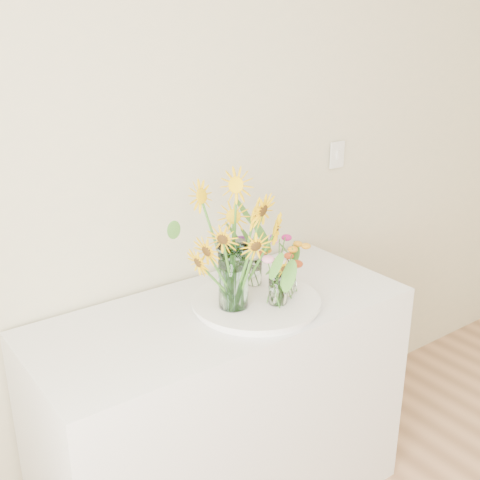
{
  "coord_description": "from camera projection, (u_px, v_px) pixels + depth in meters",
  "views": [
    {
      "loc": [
        -1.44,
        0.33,
        1.9
      ],
      "look_at": [
        -0.31,
        1.87,
        1.18
      ],
      "focal_mm": 45.0,
      "sensor_mm": 36.0,
      "label": 1
    }
  ],
  "objects": [
    {
      "name": "counter",
      "position": [
        224.0,
        413.0,
        2.33
      ],
      "size": [
        1.4,
        0.6,
        0.9
      ],
      "primitive_type": "cube",
      "color": "white",
      "rests_on": "ground_plane"
    },
    {
      "name": "tray",
      "position": [
        256.0,
        304.0,
        2.18
      ],
      "size": [
        0.44,
        0.44,
        0.02
      ],
      "primitive_type": "cylinder",
      "color": "white",
      "rests_on": "counter"
    },
    {
      "name": "mason_jar",
      "position": [
        233.0,
        276.0,
        2.08
      ],
      "size": [
        0.12,
        0.12,
        0.24
      ],
      "primitive_type": "cylinder",
      "rotation": [
        0.0,
        0.0,
        -0.14
      ],
      "color": "silver",
      "rests_on": "tray"
    },
    {
      "name": "sunflower_bouquet",
      "position": [
        233.0,
        243.0,
        2.04
      ],
      "size": [
        0.81,
        0.81,
        0.49
      ],
      "primitive_type": null,
      "rotation": [
        0.0,
        0.0,
        -0.14
      ],
      "color": "#FFC405",
      "rests_on": "tray"
    },
    {
      "name": "small_vase_a",
      "position": [
        278.0,
        289.0,
        2.13
      ],
      "size": [
        0.07,
        0.07,
        0.12
      ],
      "primitive_type": "cylinder",
      "rotation": [
        0.0,
        0.0,
        -0.02
      ],
      "color": "white",
      "rests_on": "tray"
    },
    {
      "name": "wildflower_posy_a",
      "position": [
        278.0,
        278.0,
        2.11
      ],
      "size": [
        0.19,
        0.19,
        0.21
      ],
      "primitive_type": null,
      "color": "orange",
      "rests_on": "tray"
    },
    {
      "name": "small_vase_b",
      "position": [
        284.0,
        278.0,
        2.19
      ],
      "size": [
        0.11,
        0.11,
        0.14
      ],
      "primitive_type": null,
      "rotation": [
        0.0,
        0.0,
        -0.16
      ],
      "color": "white",
      "rests_on": "tray"
    },
    {
      "name": "wildflower_posy_b",
      "position": [
        284.0,
        267.0,
        2.18
      ],
      "size": [
        0.21,
        0.21,
        0.23
      ],
      "primitive_type": null,
      "color": "orange",
      "rests_on": "tray"
    },
    {
      "name": "small_vase_c",
      "position": [
        254.0,
        272.0,
        2.29
      ],
      "size": [
        0.08,
        0.08,
        0.11
      ],
      "primitive_type": "cylinder",
      "rotation": [
        0.0,
        0.0,
        0.33
      ],
      "color": "white",
      "rests_on": "tray"
    },
    {
      "name": "wildflower_posy_c",
      "position": [
        254.0,
        261.0,
        2.27
      ],
      "size": [
        0.18,
        0.18,
        0.2
      ],
      "primitive_type": null,
      "color": "orange",
      "rests_on": "tray"
    }
  ]
}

